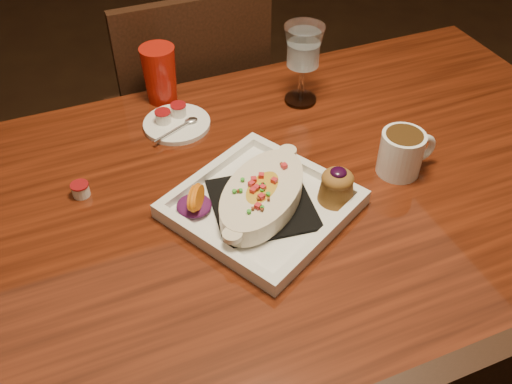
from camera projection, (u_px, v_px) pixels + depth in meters
name	position (u px, v px, depth m)	size (l,w,h in m)	color
table	(277.00, 227.00, 1.17)	(1.50, 0.90, 0.75)	maroon
chair_far	(190.00, 120.00, 1.69)	(0.42, 0.42, 0.93)	black
plate	(268.00, 198.00, 1.05)	(0.39, 0.39, 0.08)	white
coffee_mug	(403.00, 151.00, 1.12)	(0.12, 0.09, 0.09)	white
goblet	(303.00, 51.00, 1.25)	(0.09, 0.09, 0.19)	silver
saucer	(175.00, 122.00, 1.26)	(0.15, 0.15, 0.10)	white
creamer_loose	(81.00, 190.00, 1.09)	(0.03, 0.03, 0.03)	white
red_tumbler	(160.00, 74.00, 1.30)	(0.08, 0.08, 0.13)	#B5180C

